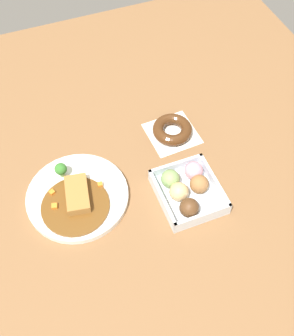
% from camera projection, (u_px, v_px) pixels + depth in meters
% --- Properties ---
extents(ground_plane, '(1.60, 1.60, 0.00)m').
position_uv_depth(ground_plane, '(124.00, 192.00, 1.12)').
color(ground_plane, brown).
extents(curry_plate, '(0.27, 0.27, 0.06)m').
position_uv_depth(curry_plate, '(77.00, 196.00, 1.09)').
color(curry_plate, white).
rests_on(curry_plate, ground_plane).
extents(donut_box, '(0.18, 0.16, 0.06)m').
position_uv_depth(donut_box, '(187.00, 189.00, 1.09)').
color(donut_box, silver).
rests_on(donut_box, ground_plane).
extents(chocolate_ring_donut, '(0.15, 0.15, 0.03)m').
position_uv_depth(chocolate_ring_donut, '(172.00, 130.00, 1.22)').
color(chocolate_ring_donut, white).
rests_on(chocolate_ring_donut, ground_plane).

